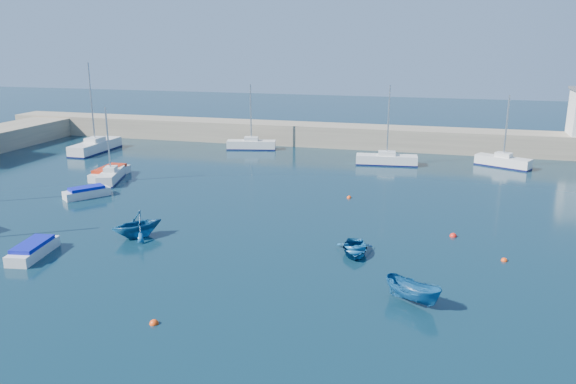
% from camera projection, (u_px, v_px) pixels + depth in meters
% --- Properties ---
extents(ground, '(220.00, 220.00, 0.00)m').
position_uv_depth(ground, '(201.00, 311.00, 28.02)').
color(ground, '#0B2533').
rests_on(ground, ground).
extents(back_wall, '(96.00, 4.50, 2.60)m').
position_uv_depth(back_wall, '(350.00, 136.00, 70.47)').
color(back_wall, gray).
rests_on(back_wall, ground).
extents(sailboat_3, '(3.03, 5.43, 7.03)m').
position_uv_depth(sailboat_3, '(111.00, 176.00, 53.25)').
color(sailboat_3, silver).
rests_on(sailboat_3, ground).
extents(sailboat_4, '(2.30, 8.06, 10.49)m').
position_uv_depth(sailboat_4, '(95.00, 146.00, 67.18)').
color(sailboat_4, silver).
rests_on(sailboat_4, ground).
extents(sailboat_5, '(6.12, 2.89, 7.88)m').
position_uv_depth(sailboat_5, '(251.00, 144.00, 68.72)').
color(sailboat_5, silver).
rests_on(sailboat_5, ground).
extents(sailboat_6, '(6.62, 2.49, 8.48)m').
position_uv_depth(sailboat_6, '(387.00, 159.00, 60.37)').
color(sailboat_6, silver).
rests_on(sailboat_6, ground).
extents(sailboat_7, '(5.74, 3.92, 7.56)m').
position_uv_depth(sailboat_7, '(503.00, 161.00, 59.29)').
color(sailboat_7, silver).
rests_on(sailboat_7, ground).
extents(motorboat_0, '(2.07, 4.26, 0.91)m').
position_uv_depth(motorboat_0, '(33.00, 250.00, 35.04)').
color(motorboat_0, silver).
rests_on(motorboat_0, ground).
extents(motorboat_1, '(3.31, 3.83, 0.93)m').
position_uv_depth(motorboat_1, '(87.00, 192.00, 48.04)').
color(motorboat_1, silver).
rests_on(motorboat_1, ground).
extents(motorboat_2, '(2.03, 5.18, 1.05)m').
position_uv_depth(motorboat_2, '(110.00, 173.00, 54.83)').
color(motorboat_2, silver).
rests_on(motorboat_2, ground).
extents(dinghy_center, '(2.82, 3.61, 0.68)m').
position_uv_depth(dinghy_center, '(355.00, 249.00, 35.42)').
color(dinghy_center, '#134F83').
rests_on(dinghy_center, ground).
extents(dinghy_left, '(4.54, 4.62, 1.84)m').
position_uv_depth(dinghy_left, '(137.00, 224.00, 38.27)').
color(dinghy_left, '#134F83').
rests_on(dinghy_left, ground).
extents(dinghy_right, '(3.44, 2.73, 1.26)m').
position_uv_depth(dinghy_right, '(413.00, 292.00, 28.75)').
color(dinghy_right, '#134F83').
rests_on(dinghy_right, ground).
extents(buoy_0, '(0.45, 0.45, 0.45)m').
position_uv_depth(buoy_0, '(154.00, 324.00, 26.79)').
color(buoy_0, '#F7410D').
rests_on(buoy_0, ground).
extents(buoy_1, '(0.50, 0.50, 0.50)m').
position_uv_depth(buoy_1, '(453.00, 236.00, 38.60)').
color(buoy_1, red).
rests_on(buoy_1, ground).
extents(buoy_2, '(0.40, 0.40, 0.40)m').
position_uv_depth(buoy_2, '(504.00, 261.00, 34.38)').
color(buoy_2, '#F7410D').
rests_on(buoy_2, ground).
extents(buoy_3, '(0.40, 0.40, 0.40)m').
position_uv_depth(buoy_3, '(349.00, 198.00, 47.91)').
color(buoy_3, '#F7410D').
rests_on(buoy_3, ground).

